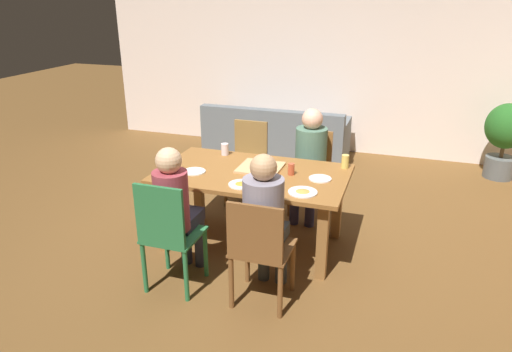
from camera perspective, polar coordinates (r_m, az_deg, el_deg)
ground_plane at (r=4.73m, az=-0.39°, el=-8.10°), size 20.00×20.00×0.00m
back_wall at (r=7.35m, az=8.05°, el=13.49°), size 6.99×0.12×2.68m
dining_table at (r=4.45m, az=-0.41°, el=-0.88°), size 1.77×1.04×0.75m
chair_0 at (r=3.60m, az=0.42°, el=-8.78°), size 0.45×0.44×0.93m
person_0 at (r=3.62m, az=1.12°, el=-4.80°), size 0.31×0.48×1.24m
chair_1 at (r=5.27m, az=6.81°, el=1.22°), size 0.42×0.41×0.91m
person_1 at (r=5.07m, az=6.54°, el=2.65°), size 0.34×0.56×1.19m
chair_2 at (r=3.83m, az=-10.71°, el=-6.72°), size 0.43×0.43×0.98m
person_2 at (r=3.89m, az=-9.68°, el=-3.47°), size 0.28×0.52×1.22m
chair_3 at (r=5.47m, az=-0.97°, el=2.09°), size 0.42×0.42×0.95m
pizza_box_0 at (r=4.50m, az=0.55°, el=1.05°), size 0.40×0.40×0.02m
plate_0 at (r=3.97m, az=5.71°, el=-1.91°), size 0.25×0.25×0.03m
plate_1 at (r=4.11m, az=-1.75°, el=-0.99°), size 0.24×0.24×0.03m
plate_2 at (r=4.28m, az=7.81°, el=-0.32°), size 0.20×0.20×0.01m
plate_3 at (r=4.45m, az=-7.52°, el=0.55°), size 0.21×0.21×0.01m
drinking_glass_0 at (r=4.36m, az=-10.35°, el=0.61°), size 0.07×0.07×0.11m
drinking_glass_1 at (r=4.58m, az=10.80°, el=1.75°), size 0.07×0.07×0.13m
drinking_glass_2 at (r=4.34m, az=4.31°, el=0.84°), size 0.06×0.06×0.11m
drinking_glass_3 at (r=4.87m, az=-3.81°, el=3.27°), size 0.08×0.08×0.12m
couch at (r=7.03m, az=2.43°, el=4.53°), size 2.09×0.85×0.80m
potted_plant at (r=6.95m, az=28.10°, el=4.50°), size 0.54×0.54×1.01m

